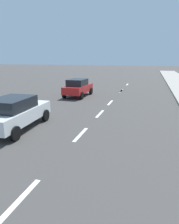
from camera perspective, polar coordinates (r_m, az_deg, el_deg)
The scene contains 10 objects.
ground_plane at distance 16.11m, azimuth 5.86°, elevation 2.65°, with size 160.00×160.00×0.00m, color #423F3D.
lane_stripe_2 at distance 5.74m, azimuth -19.03°, elevation -22.26°, with size 0.16×1.80×0.01m, color white.
lane_stripe_3 at distance 9.41m, azimuth -2.48°, elevation -6.25°, with size 0.16×1.80×0.01m, color white.
lane_stripe_4 at distance 12.81m, azimuth 2.93°, elevation -0.48°, with size 0.16×1.80×0.01m, color white.
lane_stripe_5 at distance 16.05m, azimuth 5.82°, elevation 2.62°, with size 0.16×1.80×0.01m, color white.
lane_stripe_6 at distance 21.93m, azimuth 8.83°, elevation 5.82°, with size 0.16×1.80×0.01m, color white.
lane_stripe_7 at distance 22.18m, azimuth 8.92°, elevation 5.92°, with size 0.16×1.80×0.01m, color white.
lane_stripe_8 at distance 27.55m, azimuth 10.50°, elevation 7.58°, with size 0.16×1.80×0.01m, color white.
parked_car_white at distance 10.59m, azimuth -20.21°, elevation -0.02°, with size 2.13×4.32×1.57m.
parked_car_red at distance 18.58m, azimuth -3.23°, elevation 6.95°, with size 1.86×3.86×1.57m.
Camera 1 is at (2.88, 4.51, 3.40)m, focal length 32.72 mm.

